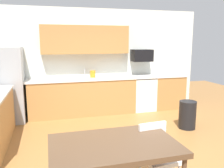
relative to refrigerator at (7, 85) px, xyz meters
name	(u,v)px	position (x,y,z in m)	size (l,w,h in m)	color
ground_plane	(128,151)	(2.18, -2.22, -0.87)	(12.00, 12.00, 0.00)	#9E6B38
wall_back	(96,61)	(2.18, 0.43, 0.48)	(5.80, 0.10, 2.70)	silver
cabinet_run_back	(83,97)	(1.77, 0.08, -0.42)	(2.68, 0.60, 0.90)	#AD7A42
cabinet_run_back_right	(167,92)	(4.14, 0.08, -0.42)	(0.87, 0.60, 0.90)	#AD7A42
countertop_back	(98,78)	(2.18, 0.08, 0.05)	(4.80, 0.64, 0.04)	silver
upper_cabinets_back	(85,40)	(1.88, 0.21, 1.03)	(2.20, 0.34, 0.70)	#AD7A42
refrigerator	(7,85)	(0.00, 0.00, 0.00)	(0.76, 0.70, 1.73)	#9EA0A5
oven_range	(142,93)	(3.41, 0.08, -0.41)	(0.60, 0.60, 0.91)	white
microwave	(142,55)	(3.41, 0.18, 0.62)	(0.54, 0.36, 0.32)	black
sink_basin	(86,80)	(1.86, 0.08, 0.01)	(0.48, 0.40, 0.14)	#A5A8AD
sink_faucet	(85,73)	(1.86, 0.26, 0.17)	(0.02, 0.02, 0.24)	#B2B5BA
dining_table	(114,148)	(1.58, -3.47, -0.16)	(1.40, 0.90, 0.76)	brown
chair_near_table	(156,152)	(2.17, -3.31, -0.36)	(0.44, 0.44, 0.85)	white
trash_bin	(187,115)	(3.78, -1.52, -0.57)	(0.36, 0.36, 0.60)	black
kettle	(93,74)	(2.04, 0.13, 0.15)	(0.14, 0.14, 0.20)	orange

